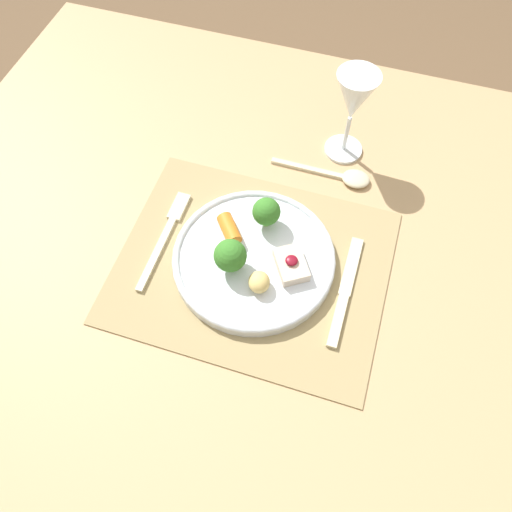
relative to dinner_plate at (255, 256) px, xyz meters
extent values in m
plane|color=brown|center=(0.00, -0.01, -0.79)|extent=(8.00, 8.00, 0.00)
cube|color=tan|center=(0.00, -0.01, -0.03)|extent=(1.29, 1.11, 0.03)
cylinder|color=tan|center=(-0.57, 0.48, -0.42)|extent=(0.06, 0.06, 0.74)
cube|color=#9E895B|center=(0.00, -0.01, -0.02)|extent=(0.44, 0.35, 0.00)
cylinder|color=silver|center=(0.00, 0.00, -0.01)|extent=(0.27, 0.27, 0.02)
torus|color=silver|center=(0.00, 0.00, 0.00)|extent=(0.27, 0.27, 0.01)
cube|color=beige|center=(0.06, 0.00, 0.01)|extent=(0.07, 0.08, 0.02)
ellipsoid|color=maroon|center=(0.06, 0.00, 0.02)|extent=(0.02, 0.02, 0.01)
cylinder|color=#84B256|center=(-0.03, -0.03, 0.01)|extent=(0.01, 0.01, 0.02)
sphere|color=#387A28|center=(-0.03, -0.03, 0.04)|extent=(0.05, 0.05, 0.05)
cylinder|color=#84B256|center=(0.00, 0.07, 0.01)|extent=(0.01, 0.01, 0.02)
sphere|color=#387A28|center=(0.00, 0.07, 0.03)|extent=(0.05, 0.05, 0.05)
cylinder|color=orange|center=(-0.06, 0.03, 0.01)|extent=(0.05, 0.06, 0.03)
ellipsoid|color=#DBBC6B|center=(0.02, -0.05, 0.01)|extent=(0.04, 0.05, 0.03)
cube|color=beige|center=(-0.16, -0.04, -0.01)|extent=(0.01, 0.15, 0.01)
cube|color=beige|center=(-0.16, 0.06, -0.01)|extent=(0.02, 0.06, 0.01)
cube|color=beige|center=(0.15, -0.06, -0.01)|extent=(0.02, 0.09, 0.01)
cube|color=beige|center=(0.15, 0.04, -0.01)|extent=(0.02, 0.11, 0.00)
cube|color=beige|center=(0.03, 0.22, -0.02)|extent=(0.14, 0.01, 0.01)
ellipsoid|color=beige|center=(0.12, 0.22, -0.01)|extent=(0.05, 0.04, 0.01)
cylinder|color=white|center=(0.09, 0.29, -0.02)|extent=(0.07, 0.07, 0.01)
cylinder|color=white|center=(0.09, 0.29, 0.03)|extent=(0.01, 0.01, 0.08)
cone|color=white|center=(0.09, 0.29, 0.11)|extent=(0.07, 0.07, 0.09)
camera|label=1|loc=(0.12, -0.39, 0.71)|focal=35.00mm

